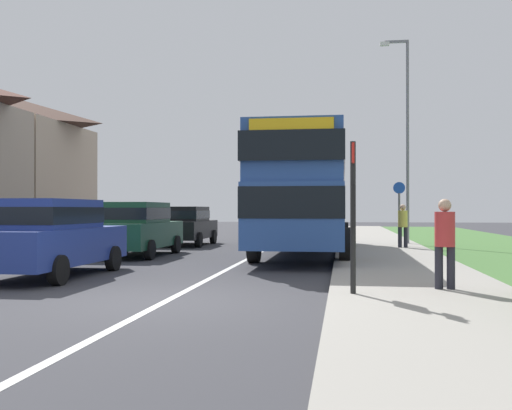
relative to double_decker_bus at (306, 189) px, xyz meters
name	(u,v)px	position (x,y,z in m)	size (l,w,h in m)	color
ground_plane	(166,301)	(-1.63, -10.10, -2.14)	(120.00, 120.00, 0.00)	#38383D
lane_marking_centre	(246,260)	(-1.63, -2.10, -2.14)	(0.14, 60.00, 0.01)	silver
pavement_near_side	(398,266)	(2.57, -4.10, -2.08)	(3.20, 68.00, 0.12)	#9E998E
double_decker_bus	(306,189)	(0.00, 0.00, 0.00)	(2.80, 11.18, 3.70)	#284C93
parked_car_blue	(49,235)	(-5.20, -7.18, -1.21)	(1.98, 4.51, 1.71)	navy
parked_car_dark_green	(135,227)	(-5.32, -1.33, -1.21)	(2.01, 4.42, 1.71)	#19472D
parked_car_black	(185,224)	(-5.26, 4.39, -1.26)	(1.97, 4.22, 1.60)	black
pedestrian_at_stop	(445,239)	(2.94, -8.85, -1.17)	(0.34, 0.34, 1.67)	#23232D
pedestrian_walking_away	(403,224)	(3.33, 2.41, -1.17)	(0.34, 0.34, 1.67)	#23232D
bus_stop_sign	(353,206)	(1.37, -9.61, -0.60)	(0.09, 0.52, 2.60)	black
cycle_route_sign	(399,211)	(3.30, 3.47, -0.72)	(0.44, 0.08, 2.52)	slate
street_lamp_mid	(405,129)	(3.68, 5.06, 2.57)	(1.14, 0.20, 8.31)	slate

